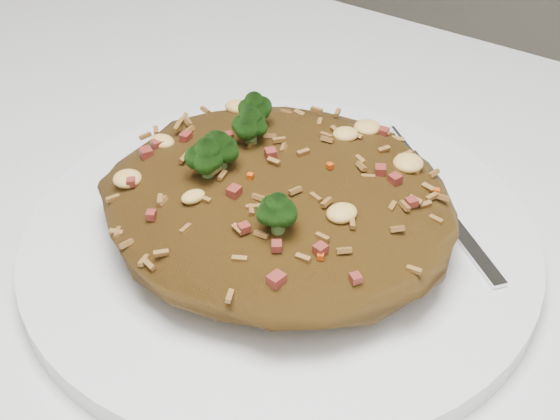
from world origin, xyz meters
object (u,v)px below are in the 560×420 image
Objects in this scene: dining_table at (151,394)px; fork at (439,205)px; fried_rice at (279,190)px; plate at (280,240)px.

fork reaches higher than dining_table.
plate is at bearing 17.54° from fried_rice.
plate reaches higher than dining_table.
fried_rice reaches higher than dining_table.
fried_rice is at bearing 57.94° from dining_table.
dining_table is at bearing -89.47° from fork.
plate is (0.05, 0.07, 0.10)m from dining_table.
fork is at bearing 47.26° from fried_rice.
plate is at bearing 57.72° from dining_table.
fork reaches higher than plate.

